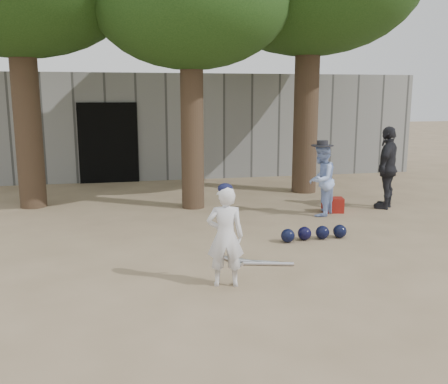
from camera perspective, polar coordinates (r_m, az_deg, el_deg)
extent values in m
plane|color=#937C5E|center=(6.79, -3.23, -9.69)|extent=(70.00, 70.00, 0.00)
imported|color=white|center=(6.31, 0.15, -5.12)|extent=(0.52, 0.38, 1.30)
imported|color=#95AFE7|center=(10.18, 11.03, 1.34)|extent=(0.87, 0.89, 1.45)
imported|color=#212227|center=(11.19, 18.18, 2.66)|extent=(1.01, 1.05, 1.75)
cube|color=maroon|center=(10.63, 12.32, -1.45)|extent=(0.48, 0.41, 0.30)
cube|color=gray|center=(14.34, -8.30, 7.33)|extent=(16.00, 0.35, 3.00)
cube|color=black|center=(14.14, -13.08, 5.48)|extent=(1.60, 0.08, 2.20)
cube|color=slate|center=(16.83, -8.89, 7.84)|extent=(16.00, 5.00, 3.00)
sphere|color=black|center=(8.34, 7.30, -4.97)|extent=(0.23, 0.23, 0.23)
sphere|color=black|center=(8.51, 9.18, -4.69)|extent=(0.23, 0.23, 0.23)
sphere|color=black|center=(8.63, 11.18, -4.55)|extent=(0.23, 0.23, 0.23)
sphere|color=black|center=(8.76, 13.10, -4.39)|extent=(0.23, 0.23, 0.23)
cylinder|color=silver|center=(7.44, 0.27, -7.57)|extent=(0.38, 0.67, 0.06)
cylinder|color=silver|center=(7.37, 1.85, -7.77)|extent=(0.59, 0.50, 0.06)
cylinder|color=silver|center=(7.30, 3.47, -7.96)|extent=(0.69, 0.32, 0.06)
cylinder|color=silver|center=(7.24, 5.11, -8.15)|extent=(0.71, 0.24, 0.06)
cylinder|color=brown|center=(11.44, -21.85, 12.01)|extent=(0.56, 0.56, 5.50)
cylinder|color=brown|center=(10.60, -3.70, 11.55)|extent=(0.48, 0.48, 5.00)
ellipsoid|color=#284C19|center=(10.75, -3.82, 20.65)|extent=(4.00, 4.00, 2.60)
cylinder|color=brown|center=(12.55, 9.47, 13.17)|extent=(0.60, 0.60, 5.80)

